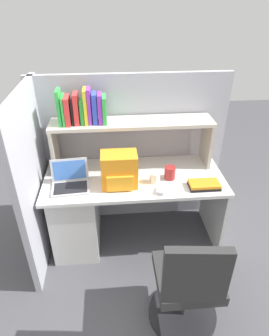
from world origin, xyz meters
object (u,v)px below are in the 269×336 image
(computer_mouse, at_px, (161,190))
(paper_cup, at_px, (155,178))
(backpack, at_px, (119,170))
(snack_canister, at_px, (170,173))
(office_chair, at_px, (188,289))
(laptop, at_px, (70,181))

(computer_mouse, xyz_separation_m, paper_cup, (-0.02, 0.15, 0.03))
(backpack, relative_size, paper_cup, 3.19)
(paper_cup, bearing_deg, snack_canister, 20.70)
(backpack, relative_size, office_chair, 0.32)
(backpack, bearing_deg, office_chair, -62.59)
(laptop, relative_size, snack_canister, 2.83)
(backpack, height_order, computer_mouse, backpack)
(laptop, distance_m, computer_mouse, 0.76)
(laptop, height_order, snack_canister, laptop)
(computer_mouse, distance_m, office_chair, 0.78)
(laptop, bearing_deg, snack_canister, 3.15)
(backpack, bearing_deg, laptop, 178.13)
(laptop, bearing_deg, backpack, -1.87)
(backpack, bearing_deg, paper_cup, 1.84)
(snack_canister, distance_m, office_chair, 0.97)
(paper_cup, bearing_deg, office_chair, -81.99)
(computer_mouse, bearing_deg, snack_canister, 80.52)
(laptop, distance_m, office_chair, 1.25)
(backpack, distance_m, snack_canister, 0.46)
(computer_mouse, height_order, paper_cup, paper_cup)
(paper_cup, height_order, office_chair, office_chair)
(backpack, relative_size, snack_canister, 2.58)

